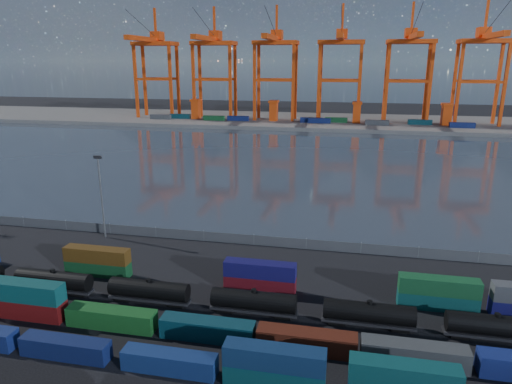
# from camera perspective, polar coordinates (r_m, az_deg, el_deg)

# --- Properties ---
(ground) EXTENTS (700.00, 700.00, 0.00)m
(ground) POSITION_cam_1_polar(r_m,az_deg,el_deg) (63.79, -5.66, -16.15)
(ground) COLOR black
(ground) RESTS_ON ground
(harbor_water) EXTENTS (700.00, 700.00, 0.00)m
(harbor_water) POSITION_cam_1_polar(r_m,az_deg,el_deg) (160.88, 5.40, 3.82)
(harbor_water) COLOR #2E3843
(harbor_water) RESTS_ON ground
(far_quay) EXTENTS (700.00, 70.00, 2.00)m
(far_quay) POSITION_cam_1_polar(r_m,az_deg,el_deg) (263.97, 7.99, 8.74)
(far_quay) COLOR #514F4C
(far_quay) RESTS_ON ground
(distant_mountains) EXTENTS (2470.00, 1100.00, 520.00)m
(distant_mountains) POSITION_cam_1_polar(r_m,az_deg,el_deg) (1662.50, 14.20, 22.05)
(distant_mountains) COLOR #1E2630
(distant_mountains) RESTS_ON ground
(container_row_south) EXTENTS (138.83, 2.24, 4.77)m
(container_row_south) POSITION_cam_1_polar(r_m,az_deg,el_deg) (57.39, -15.80, -18.63)
(container_row_south) COLOR #3C3E41
(container_row_south) RESTS_ON ground
(container_row_mid) EXTENTS (141.91, 2.45, 5.23)m
(container_row_mid) POSITION_cam_1_polar(r_m,az_deg,el_deg) (58.75, 0.44, -17.15)
(container_row_mid) COLOR #414347
(container_row_mid) RESTS_ON ground
(container_row_north) EXTENTS (140.31, 2.23, 4.75)m
(container_row_north) POSITION_cam_1_polar(r_m,az_deg,el_deg) (70.52, 0.82, -10.76)
(container_row_north) COLOR #0F1A4D
(container_row_north) RESTS_ON ground
(tanker_string) EXTENTS (105.27, 2.64, 3.77)m
(tanker_string) POSITION_cam_1_polar(r_m,az_deg,el_deg) (64.85, -0.29, -13.53)
(tanker_string) COLOR black
(tanker_string) RESTS_ON ground
(waterfront_fence) EXTENTS (160.12, 0.12, 2.20)m
(waterfront_fence) POSITION_cam_1_polar(r_m,az_deg,el_deg) (87.54, -0.27, -6.02)
(waterfront_fence) COLOR #595B5E
(waterfront_fence) RESTS_ON ground
(yard_light_mast) EXTENTS (1.60, 0.40, 16.60)m
(yard_light_mast) POSITION_cam_1_polar(r_m,az_deg,el_deg) (93.69, -18.80, -0.05)
(yard_light_mast) COLOR slate
(yard_light_mast) RESTS_ON ground
(gantry_cranes) EXTENTS (199.13, 46.33, 62.74)m
(gantry_cranes) POSITION_cam_1_polar(r_m,az_deg,el_deg) (255.90, 6.47, 16.98)
(gantry_cranes) COLOR #E64510
(gantry_cranes) RESTS_ON ground
(quay_containers) EXTENTS (172.58, 10.99, 2.60)m
(quay_containers) POSITION_cam_1_polar(r_m,az_deg,el_deg) (250.27, 5.24, 8.97)
(quay_containers) COLOR navy
(quay_containers) RESTS_ON far_quay
(straddle_carriers) EXTENTS (140.00, 7.00, 11.10)m
(straddle_carriers) POSITION_cam_1_polar(r_m,az_deg,el_deg) (253.45, 7.32, 10.02)
(straddle_carriers) COLOR #E64510
(straddle_carriers) RESTS_ON far_quay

